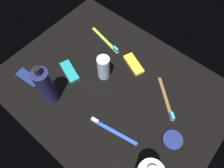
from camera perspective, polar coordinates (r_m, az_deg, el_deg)
The scene contains 10 objects.
ground_plane at distance 81.79cm, azimuth 0.00°, elevation -1.22°, with size 84.00×64.00×1.20cm, color black.
lotion_bottle at distance 75.21cm, azimuth -17.46°, elevation -0.55°, with size 5.65×5.65×19.67cm.
deodorant_stick at distance 79.61cm, azimuth -2.29°, elevation 4.47°, with size 4.80×4.80×10.80cm, color silver.
toothbrush_brown at distance 80.79cm, azimuth 14.63°, elevation -4.39°, with size 14.38×12.70×2.10cm.
toothbrush_blue at distance 74.32cm, azimuth -0.31°, elevation -12.28°, with size 17.91×4.56×2.10cm.
toothbrush_lime at distance 93.68cm, azimuth -1.48°, elevation 11.57°, with size 17.87×4.80×2.10cm.
snack_bar_teal at distance 85.79cm, azimuth -11.43°, elevation 3.33°, with size 10.40×4.00×1.50cm, color teal.
snack_bar_navy at distance 88.80cm, azimuth -21.66°, elevation 1.53°, with size 10.40×4.00×1.50cm, color navy.
snack_bar_yellow at distance 86.59cm, azimuth 5.71°, elevation 5.48°, with size 10.40×4.00×1.50cm, color yellow.
cream_tin_left at distance 75.78cm, azimuth 16.07°, elevation -14.43°, with size 6.69×6.69×1.91cm, color navy.
Camera 1 is at (-24.53, 29.07, 71.81)cm, focal length 33.68 mm.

